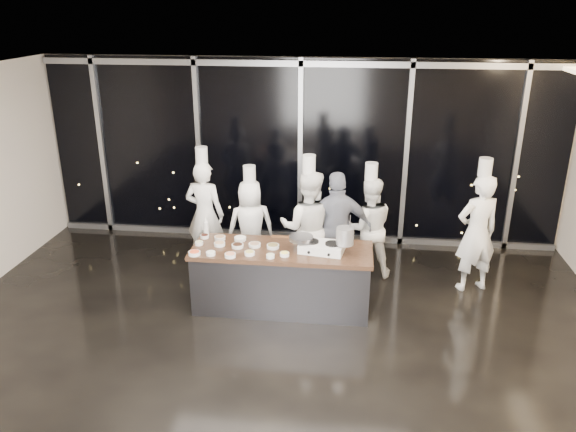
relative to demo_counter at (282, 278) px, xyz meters
name	(u,v)px	position (x,y,z in m)	size (l,w,h in m)	color
ground	(273,342)	(0.00, -0.90, -0.45)	(9.00, 9.00, 0.00)	black
room_shell	(286,173)	(0.18, -0.90, 1.79)	(9.02, 7.02, 3.21)	beige
window_wall	(301,152)	(0.00, 2.53, 1.14)	(8.90, 0.11, 3.20)	black
demo_counter	(282,278)	(0.00, 0.00, 0.00)	(2.46, 0.86, 0.90)	#38383D
stove	(322,247)	(0.55, -0.03, 0.51)	(0.63, 0.45, 0.14)	white
frying_pan	(300,238)	(0.25, 0.01, 0.61)	(0.59, 0.37, 0.05)	gray
stock_pot	(345,236)	(0.85, -0.06, 0.70)	(0.23, 0.23, 0.23)	#BABABD
prep_bowls	(235,246)	(-0.63, -0.06, 0.47)	(1.34, 0.72, 0.05)	white
squeeze_bottle	(206,227)	(-1.14, 0.34, 0.58)	(0.07, 0.07, 0.27)	silver
chef_far_left	(205,213)	(-1.40, 1.24, 0.44)	(0.69, 0.50, 1.97)	white
chef_left	(251,226)	(-0.63, 1.09, 0.32)	(0.85, 0.69, 1.74)	white
chef_center	(308,227)	(0.29, 0.83, 0.44)	(0.87, 0.68, 2.00)	white
guest	(337,229)	(0.72, 0.82, 0.43)	(1.10, 0.62, 1.77)	#141E37
chef_right	(368,227)	(1.19, 1.17, 0.36)	(0.87, 0.73, 1.82)	white
chef_side	(477,232)	(2.75, 0.89, 0.46)	(0.76, 0.63, 2.02)	white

